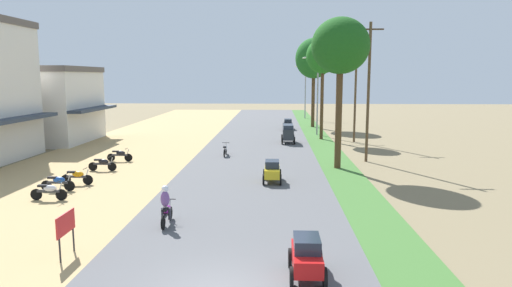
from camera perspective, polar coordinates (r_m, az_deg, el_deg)
name	(u,v)px	position (r m, az deg, el deg)	size (l,w,h in m)	color
shophouse_mid	(41,105)	(46.18, -25.36, 4.43)	(10.07, 8.66, 6.90)	silver
parked_motorbike_nearest	(49,190)	(24.24, -24.48, -5.36)	(1.80, 0.54, 0.94)	black
parked_motorbike_second	(58,182)	(25.98, -23.52, -4.42)	(1.80, 0.54, 0.94)	black
parked_motorbike_third	(77,176)	(27.07, -21.48, -3.81)	(1.80, 0.54, 0.94)	black
parked_motorbike_fourth	(103,163)	(30.43, -18.63, -2.37)	(1.80, 0.54, 0.94)	black
parked_motorbike_fifth	(120,155)	(33.47, -16.66, -1.33)	(1.80, 0.54, 0.94)	black
street_signboard	(66,226)	(16.48, -22.71, -9.55)	(0.06, 1.30, 1.50)	#262628
median_tree_nearest	(340,47)	(29.87, 10.53, 11.75)	(3.69, 3.69, 9.66)	#4C351E
median_tree_second	(323,57)	(43.75, 8.36, 10.68)	(3.11, 3.11, 9.49)	#4C351E
median_tree_third	(314,59)	(54.41, 7.25, 10.48)	(4.30, 4.30, 10.39)	#4C351E
streetlamp_near	(318,90)	(47.00, 7.72, 6.69)	(3.16, 0.20, 8.03)	gray
streetlamp_mid	(305,88)	(65.61, 6.20, 6.97)	(3.16, 0.20, 7.57)	gray
utility_pole_near	(356,86)	(42.77, 12.36, 7.05)	(1.80, 0.20, 9.91)	brown
utility_pole_far	(368,90)	(32.86, 13.90, 6.47)	(1.80, 0.20, 9.70)	brown
car_hatchback_red	(307,255)	(13.97, 6.36, -13.75)	(1.04, 2.00, 1.23)	red
car_hatchback_yellow	(272,170)	(25.76, 2.04, -3.38)	(1.04, 2.00, 1.23)	gold
car_van_charcoal	(288,133)	(40.88, 4.04, 1.38)	(1.19, 2.41, 1.67)	#282D33
car_sedan_black	(288,124)	(51.53, 4.01, 2.51)	(1.10, 2.26, 1.19)	black
motorbike_foreground_rider	(166,206)	(18.72, -11.19, -7.72)	(0.54, 1.80, 1.66)	black
motorbike_ahead_second	(225,149)	(34.38, -3.88, -0.71)	(0.54, 1.80, 0.94)	black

